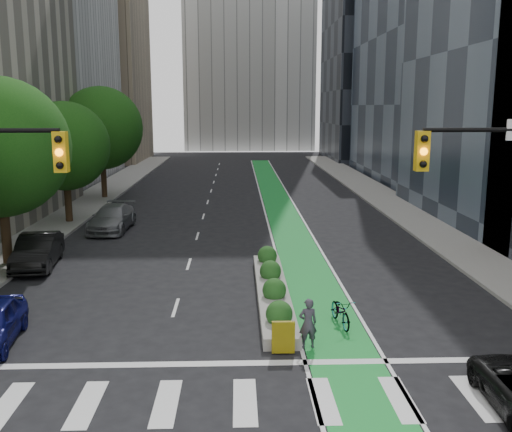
{
  "coord_description": "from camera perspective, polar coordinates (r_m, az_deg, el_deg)",
  "views": [
    {
      "loc": [
        -0.16,
        -14.37,
        7.4
      ],
      "look_at": [
        0.6,
        8.48,
        3.0
      ],
      "focal_mm": 40.0,
      "sensor_mm": 36.0,
      "label": 1
    }
  ],
  "objects": [
    {
      "name": "ground",
      "position": [
        16.16,
        -1.16,
        -16.36
      ],
      "size": [
        160.0,
        160.0,
        0.0
      ],
      "primitive_type": "plane",
      "color": "black",
      "rests_on": "ground"
    },
    {
      "name": "sidewalk_left",
      "position": [
        41.7,
        -18.07,
        0.23
      ],
      "size": [
        3.6,
        90.0,
        0.15
      ],
      "primitive_type": "cube",
      "color": "gray",
      "rests_on": "ground"
    },
    {
      "name": "sidewalk_right",
      "position": [
        41.79,
        14.76,
        0.44
      ],
      "size": [
        3.6,
        90.0,
        0.15
      ],
      "primitive_type": "cube",
      "color": "gray",
      "rests_on": "ground"
    },
    {
      "name": "bike_lane_paint",
      "position": [
        45.09,
        2.15,
        1.45
      ],
      "size": [
        2.2,
        70.0,
        0.01
      ],
      "primitive_type": "cube",
      "color": "#1A9134",
      "rests_on": "ground"
    },
    {
      "name": "building_tan_far",
      "position": [
        82.97,
        -16.25,
        14.34
      ],
      "size": [
        14.0,
        16.0,
        26.0
      ],
      "primitive_type": "cube",
      "color": "tan",
      "rests_on": "ground"
    },
    {
      "name": "building_dark_end",
      "position": [
        85.06,
        12.25,
        15.11
      ],
      "size": [
        14.0,
        18.0,
        28.0
      ],
      "primitive_type": "cube",
      "color": "black",
      "rests_on": "ground"
    },
    {
      "name": "tree_midfar",
      "position": [
        38.03,
        -18.58,
        6.63
      ],
      "size": [
        5.6,
        5.6,
        7.76
      ],
      "color": "black",
      "rests_on": "ground"
    },
    {
      "name": "tree_far",
      "position": [
        47.65,
        -15.21,
        8.47
      ],
      "size": [
        6.6,
        6.6,
        9.0
      ],
      "color": "black",
      "rests_on": "ground"
    },
    {
      "name": "median_planter",
      "position": [
        22.57,
        1.67,
        -7.25
      ],
      "size": [
        1.2,
        10.26,
        1.1
      ],
      "color": "gray",
      "rests_on": "ground"
    },
    {
      "name": "bicycle",
      "position": [
        20.06,
        8.47,
        -9.39
      ],
      "size": [
        0.9,
        1.93,
        0.97
      ],
      "primitive_type": "imported",
      "rotation": [
        0.0,
        0.0,
        0.14
      ],
      "color": "gray",
      "rests_on": "ground"
    },
    {
      "name": "cyclist",
      "position": [
        18.01,
        5.21,
        -10.64
      ],
      "size": [
        0.64,
        0.48,
        1.6
      ],
      "primitive_type": "imported",
      "rotation": [
        0.0,
        0.0,
        3.31
      ],
      "color": "#3C3843",
      "rests_on": "ground"
    },
    {
      "name": "parked_car_left_mid",
      "position": [
        28.5,
        -21.0,
        -3.29
      ],
      "size": [
        2.21,
        4.86,
        1.55
      ],
      "primitive_type": "imported",
      "rotation": [
        0.0,
        0.0,
        0.12
      ],
      "color": "black",
      "rests_on": "ground"
    },
    {
      "name": "parked_car_left_far",
      "position": [
        35.58,
        -14.18,
        -0.2
      ],
      "size": [
        2.3,
        5.28,
        1.51
      ],
      "primitive_type": "imported",
      "rotation": [
        0.0,
        0.0,
        -0.04
      ],
      "color": "slate",
      "rests_on": "ground"
    }
  ]
}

